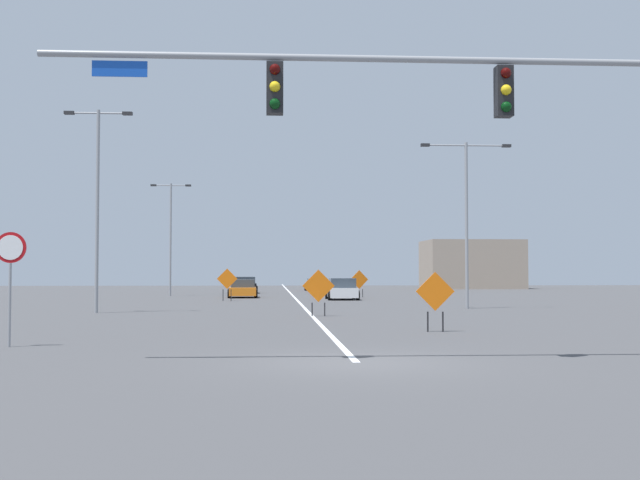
% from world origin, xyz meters
% --- Properties ---
extents(ground, '(187.79, 187.79, 0.00)m').
position_xyz_m(ground, '(0.00, 0.00, 0.00)').
color(ground, '#444447').
extents(road_centre_stripe, '(0.16, 104.33, 0.01)m').
position_xyz_m(road_centre_stripe, '(0.00, 52.16, 0.00)').
color(road_centre_stripe, white).
rests_on(road_centre_stripe, ground).
extents(traffic_signal_assembly, '(14.29, 0.44, 6.79)m').
position_xyz_m(traffic_signal_assembly, '(2.90, -0.01, 5.08)').
color(traffic_signal_assembly, gray).
rests_on(traffic_signal_assembly, ground).
extents(stop_sign, '(0.76, 0.07, 2.81)m').
position_xyz_m(stop_sign, '(-8.10, 3.87, 1.97)').
color(stop_sign, gray).
rests_on(stop_sign, ground).
extents(street_lamp_far_left, '(3.11, 0.24, 8.71)m').
position_xyz_m(street_lamp_far_left, '(-9.46, 46.02, 5.08)').
color(street_lamp_far_left, gray).
rests_on(street_lamp_far_left, ground).
extents(street_lamp_near_left, '(4.59, 0.24, 8.36)m').
position_xyz_m(street_lamp_near_left, '(8.08, 23.29, 5.02)').
color(street_lamp_near_left, gray).
rests_on(street_lamp_near_left, ground).
extents(street_lamp_far_right, '(3.04, 0.24, 9.16)m').
position_xyz_m(street_lamp_far_right, '(-9.53, 20.23, 5.31)').
color(street_lamp_far_right, gray).
rests_on(street_lamp_far_right, ground).
extents(construction_sign_median_far, '(1.35, 0.08, 1.93)m').
position_xyz_m(construction_sign_median_far, '(0.25, 16.95, 1.19)').
color(construction_sign_median_far, orange).
rests_on(construction_sign_median_far, ground).
extents(construction_sign_left_lane, '(1.20, 0.06, 1.83)m').
position_xyz_m(construction_sign_left_lane, '(3.30, 8.12, 1.15)').
color(construction_sign_left_lane, orange).
rests_on(construction_sign_left_lane, ground).
extents(construction_sign_median_near, '(1.30, 0.05, 2.06)m').
position_xyz_m(construction_sign_median_near, '(-4.49, 34.81, 1.31)').
color(construction_sign_median_near, orange).
rests_on(construction_sign_median_near, ground).
extents(construction_sign_right_lane, '(1.35, 0.34, 1.98)m').
position_xyz_m(construction_sign_right_lane, '(4.74, 41.99, 1.22)').
color(construction_sign_right_lane, orange).
rests_on(construction_sign_right_lane, ground).
extents(car_red_far, '(2.18, 4.30, 1.21)m').
position_xyz_m(car_red_far, '(2.74, 61.95, 0.59)').
color(car_red_far, red).
rests_on(car_red_far, ground).
extents(car_white_distant, '(2.08, 4.07, 1.43)m').
position_xyz_m(car_white_distant, '(3.03, 36.96, 0.67)').
color(car_white_distant, white).
rests_on(car_white_distant, ground).
extents(car_black_mid, '(2.25, 4.51, 1.43)m').
position_xyz_m(car_black_mid, '(-3.94, 53.95, 0.66)').
color(car_black_mid, black).
rests_on(car_black_mid, ground).
extents(car_orange_approaching, '(2.21, 4.28, 1.30)m').
position_xyz_m(car_orange_approaching, '(-3.75, 41.83, 0.60)').
color(car_orange_approaching, orange).
rests_on(car_orange_approaching, ground).
extents(roadside_building_east, '(10.46, 8.10, 5.40)m').
position_xyz_m(roadside_building_east, '(20.91, 72.67, 2.70)').
color(roadside_building_east, gray).
rests_on(roadside_building_east, ground).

